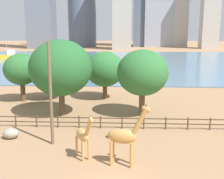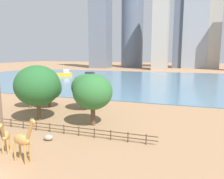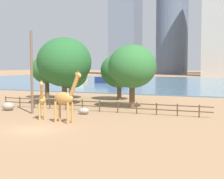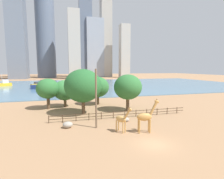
% 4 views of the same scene
% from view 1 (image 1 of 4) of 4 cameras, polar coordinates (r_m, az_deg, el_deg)
% --- Properties ---
extents(ground_plane, '(400.00, 400.00, 0.00)m').
position_cam_1_polar(ground_plane, '(96.14, 2.35, 5.86)').
color(ground_plane, '#9E7551').
extents(harbor_water, '(180.00, 86.00, 0.20)m').
position_cam_1_polar(harbor_water, '(93.15, 2.33, 5.74)').
color(harbor_water, slate).
rests_on(harbor_water, ground).
extents(giraffe_tall, '(1.95, 2.67, 3.96)m').
position_cam_1_polar(giraffe_tall, '(22.29, -5.87, -9.29)').
color(giraffe_tall, tan).
rests_on(giraffe_tall, ground).
extents(giraffe_companion, '(3.28, 1.22, 4.90)m').
position_cam_1_polar(giraffe_companion, '(20.95, 2.55, -9.47)').
color(giraffe_companion, '#C18C47').
rests_on(giraffe_companion, ground).
extents(utility_pole, '(0.28, 0.28, 9.05)m').
position_cam_1_polar(utility_pole, '(24.77, -12.37, -1.01)').
color(utility_pole, brown).
rests_on(utility_pole, ground).
extents(boulder_near_fence, '(1.24, 0.97, 0.73)m').
position_cam_1_polar(boulder_near_fence, '(26.84, 0.44, -9.01)').
color(boulder_near_fence, gray).
rests_on(boulder_near_fence, ground).
extents(boulder_by_pole, '(1.51, 1.30, 0.97)m').
position_cam_1_polar(boulder_by_pole, '(28.32, -19.86, -8.35)').
color(boulder_by_pole, gray).
rests_on(boulder_by_pole, ground).
extents(enclosure_fence, '(26.12, 0.14, 1.30)m').
position_cam_1_polar(enclosure_fence, '(29.12, 0.64, -6.49)').
color(enclosure_fence, '#4C3826').
rests_on(enclosure_fence, ground).
extents(tree_left_large, '(5.68, 5.68, 7.01)m').
position_cam_1_polar(tree_left_large, '(41.05, -1.46, 4.13)').
color(tree_left_large, brown).
rests_on(tree_left_large, ground).
extents(tree_center_broad, '(4.98, 4.98, 6.87)m').
position_cam_1_polar(tree_center_broad, '(41.67, -17.92, 3.90)').
color(tree_center_broad, brown).
rests_on(tree_center_broad, ground).
extents(tree_right_tall, '(5.96, 5.96, 7.85)m').
position_cam_1_polar(tree_right_tall, '(32.72, 6.22, 3.37)').
color(tree_right_tall, brown).
rests_on(tree_right_tall, ground).
extents(tree_left_small, '(5.33, 5.33, 6.38)m').
position_cam_1_polar(tree_left_small, '(41.87, -12.54, 3.36)').
color(tree_left_small, brown).
rests_on(tree_left_small, ground).
extents(tree_right_small, '(7.29, 7.29, 9.00)m').
position_cam_1_polar(tree_right_small, '(33.13, -10.40, 4.33)').
color(tree_right_small, brown).
rests_on(tree_right_small, ground).
extents(boat_ferry, '(4.33, 4.43, 2.00)m').
position_cam_1_polar(boat_ferry, '(98.90, -12.47, 6.27)').
color(boat_ferry, gold).
rests_on(boat_ferry, harbor_water).
extents(boat_sailboat, '(8.83, 3.46, 3.83)m').
position_cam_1_polar(boat_sailboat, '(82.46, -11.78, 5.69)').
color(boat_sailboat, navy).
rests_on(boat_sailboat, harbor_water).
extents(boat_tug, '(7.76, 5.89, 6.65)m').
position_cam_1_polar(boat_tug, '(105.64, -20.22, 6.40)').
color(boat_tug, gold).
rests_on(boat_tug, harbor_water).
extents(skyline_tower_short, '(9.43, 8.54, 52.21)m').
position_cam_1_polar(skyline_tower_short, '(173.69, 19.47, 16.49)').
color(skyline_tower_short, '#B7B2A8').
rests_on(skyline_tower_short, ground).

